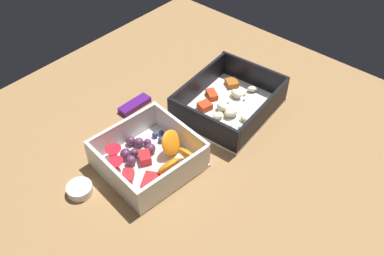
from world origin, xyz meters
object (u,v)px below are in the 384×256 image
(pasta_container, at_px, (229,103))
(candy_bar, at_px, (135,105))
(fruit_bowl, at_px, (149,157))
(paper_cup_liner, at_px, (80,189))

(pasta_container, relative_size, candy_bar, 2.98)
(pasta_container, relative_size, fruit_bowl, 1.21)
(fruit_bowl, relative_size, paper_cup_liner, 4.03)
(fruit_bowl, bearing_deg, paper_cup_liner, 159.84)
(paper_cup_liner, bearing_deg, fruit_bowl, -20.16)
(pasta_container, height_order, fruit_bowl, pasta_container)
(fruit_bowl, distance_m, paper_cup_liner, 0.13)
(candy_bar, relative_size, paper_cup_liner, 1.63)
(fruit_bowl, xyz_separation_m, paper_cup_liner, (-0.12, 0.04, -0.01))
(paper_cup_liner, bearing_deg, pasta_container, -10.22)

